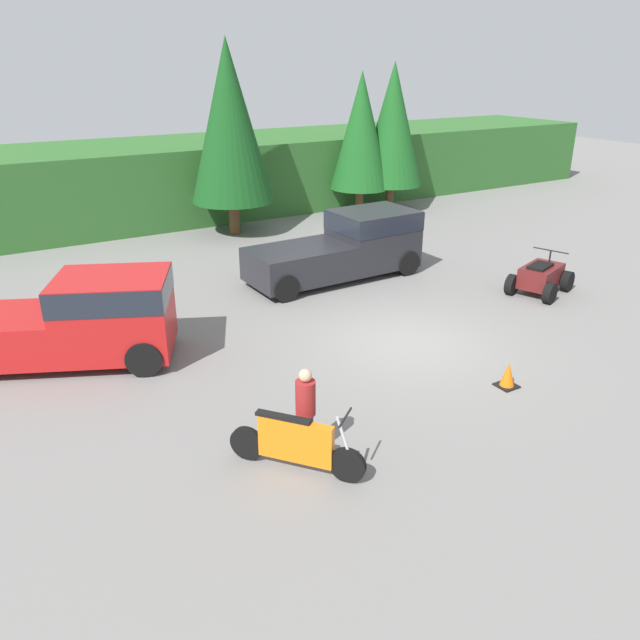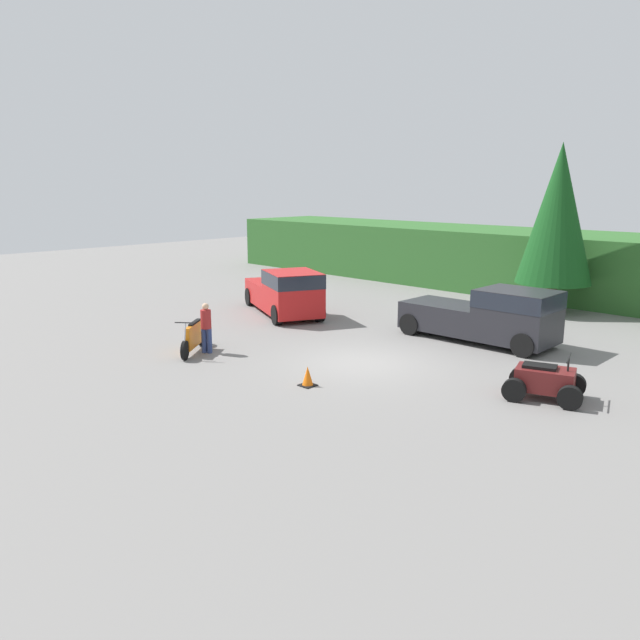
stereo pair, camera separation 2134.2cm
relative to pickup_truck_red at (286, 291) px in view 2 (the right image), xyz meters
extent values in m
plane|color=slate|center=(6.97, -3.12, -1.03)|extent=(80.00, 80.00, 0.00)
cube|color=#2D6028|center=(6.97, 12.88, 0.51)|extent=(44.00, 6.00, 3.07)
cylinder|color=brown|center=(7.58, 8.47, -0.39)|extent=(0.43, 0.43, 1.28)
cone|color=#144719|center=(7.58, 8.47, 3.17)|extent=(3.13, 3.13, 5.83)
cube|color=red|center=(0.84, -0.38, 0.07)|extent=(2.99, 2.76, 1.75)
cube|color=#1E232D|center=(0.84, -0.38, 0.64)|extent=(3.02, 2.79, 0.56)
cube|color=red|center=(-1.59, 0.72, -0.33)|extent=(3.48, 2.98, 0.97)
cylinder|color=black|center=(1.83, 0.14, -0.63)|extent=(0.84, 0.58, 0.79)
cylinder|color=black|center=(1.10, -1.47, -0.63)|extent=(0.84, 0.58, 0.79)
cylinder|color=black|center=(-2.09, 1.93, -0.63)|extent=(0.84, 0.58, 0.79)
cylinder|color=black|center=(-2.82, 0.31, -0.63)|extent=(0.84, 0.58, 0.79)
cube|color=#232328|center=(9.46, 1.88, 0.07)|extent=(2.49, 2.00, 1.75)
cube|color=#1E232D|center=(9.46, 1.88, 0.64)|extent=(2.51, 2.02, 0.56)
cube|color=#232328|center=(6.75, 1.82, -0.33)|extent=(3.03, 2.01, 0.97)
cylinder|color=black|center=(10.15, 2.78, -0.63)|extent=(0.80, 0.30, 0.79)
cylinder|color=black|center=(10.19, 1.01, -0.63)|extent=(0.80, 0.30, 0.79)
cylinder|color=black|center=(5.75, 2.68, -0.63)|extent=(0.80, 0.30, 0.79)
cylinder|color=black|center=(5.79, 0.91, -0.63)|extent=(0.80, 0.30, 0.79)
cylinder|color=black|center=(2.82, -6.80, -0.72)|extent=(0.46, 0.54, 0.61)
cylinder|color=black|center=(1.70, -5.42, -0.72)|extent=(0.46, 0.54, 0.61)
cube|color=orange|center=(2.26, -6.11, -0.47)|extent=(0.94, 1.11, 0.75)
cylinder|color=#B7B7BC|center=(2.78, -6.77, -0.28)|extent=(0.24, 0.28, 0.85)
cylinder|color=black|center=(2.78, -6.77, 0.16)|extent=(0.49, 0.40, 0.04)
cube|color=black|center=(2.12, -5.94, -0.06)|extent=(0.70, 0.82, 0.06)
cylinder|color=black|center=(12.93, -1.55, -0.73)|extent=(0.64, 0.40, 0.60)
cylinder|color=black|center=(13.29, -2.60, -0.73)|extent=(0.64, 0.40, 0.60)
cylinder|color=black|center=(11.67, -1.98, -0.73)|extent=(0.64, 0.40, 0.60)
cylinder|color=black|center=(12.03, -3.03, -0.73)|extent=(0.64, 0.40, 0.60)
cube|color=#5B1919|center=(12.48, -2.29, -0.51)|extent=(1.62, 1.27, 0.59)
cylinder|color=black|center=(12.97, -2.12, -0.04)|extent=(0.06, 0.06, 0.35)
cylinder|color=black|center=(12.97, -2.12, 0.13)|extent=(0.37, 1.00, 0.04)
cube|color=black|center=(12.34, -2.34, -0.18)|extent=(0.94, 0.73, 0.08)
cylinder|color=navy|center=(2.69, -5.78, -0.62)|extent=(0.23, 0.23, 0.82)
cylinder|color=navy|center=(2.53, -5.88, -0.62)|extent=(0.23, 0.23, 0.82)
cylinder|color=maroon|center=(2.61, -5.83, 0.10)|extent=(0.47, 0.47, 0.61)
sphere|color=tan|center=(2.61, -5.83, 0.52)|extent=(0.31, 0.31, 0.22)
cube|color=black|center=(7.42, -5.87, -1.01)|extent=(0.42, 0.42, 0.03)
cone|color=orange|center=(7.42, -5.87, -0.75)|extent=(0.32, 0.32, 0.55)
camera|label=1|loc=(-1.84, -13.71, 5.29)|focal=35.00mm
camera|label=2|loc=(19.21, -17.15, 4.39)|focal=35.00mm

